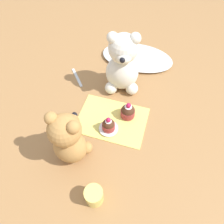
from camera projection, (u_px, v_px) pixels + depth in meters
ground_plane at (112, 120)px, 0.88m from camera, size 4.00×4.00×0.00m
knitted_placemat at (112, 120)px, 0.87m from camera, size 0.27×0.20×0.01m
tulle_cloth at (137, 57)px, 1.08m from camera, size 0.35×0.21×0.03m
teddy_bear_cream at (122, 65)px, 0.88m from camera, size 0.16×0.16×0.27m
teddy_bear_tan at (68, 139)px, 0.70m from camera, size 0.13×0.13×0.24m
cupcake_near_cream_bear at (128, 111)px, 0.86m from camera, size 0.06×0.06×0.07m
saucer_plate at (109, 128)px, 0.84m from camera, size 0.07×0.07×0.01m
cupcake_near_tan_bear at (109, 125)px, 0.82m from camera, size 0.05×0.05×0.07m
juice_glass at (94, 196)px, 0.67m from camera, size 0.06×0.06×0.07m
teaspoon at (77, 77)px, 1.01m from camera, size 0.09×0.10×0.01m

